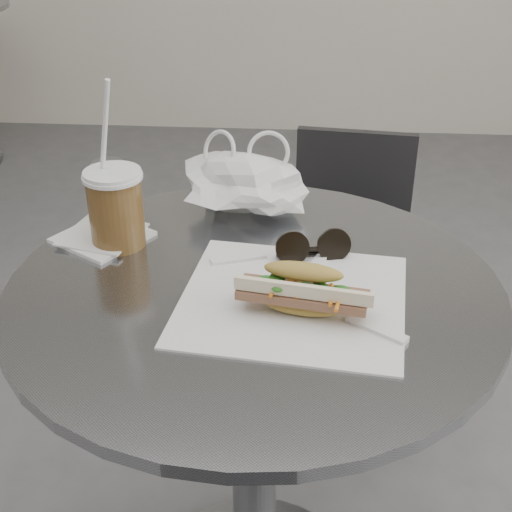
# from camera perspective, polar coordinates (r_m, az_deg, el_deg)

# --- Properties ---
(cafe_table) EXTENTS (0.76, 0.76, 0.74)m
(cafe_table) POSITION_cam_1_polar(r_m,az_deg,el_deg) (1.25, -0.14, -13.01)
(cafe_table) COLOR slate
(cafe_table) RESTS_ON ground
(chair_far) EXTENTS (0.38, 0.40, 0.72)m
(chair_far) POSITION_cam_1_polar(r_m,az_deg,el_deg) (1.85, 7.01, -3.14)
(chair_far) COLOR #303032
(chair_far) RESTS_ON ground
(sandwich_paper) EXTENTS (0.36, 0.34, 0.00)m
(sandwich_paper) POSITION_cam_1_polar(r_m,az_deg,el_deg) (1.05, 2.95, -3.49)
(sandwich_paper) COLOR white
(sandwich_paper) RESTS_ON cafe_table
(banh_mi) EXTENTS (0.24, 0.13, 0.08)m
(banh_mi) POSITION_cam_1_polar(r_m,az_deg,el_deg) (1.00, 3.76, -2.74)
(banh_mi) COLOR #A7893F
(banh_mi) RESTS_ON sandwich_paper
(iced_coffee) EXTENTS (0.10, 0.10, 0.28)m
(iced_coffee) POSITION_cam_1_polar(r_m,az_deg,el_deg) (1.19, -11.17, 3.87)
(iced_coffee) COLOR brown
(iced_coffee) RESTS_ON cafe_table
(sunglasses) EXTENTS (0.12, 0.05, 0.06)m
(sunglasses) POSITION_cam_1_polar(r_m,az_deg,el_deg) (1.15, 4.57, 0.60)
(sunglasses) COLOR black
(sunglasses) RESTS_ON cafe_table
(plastic_bag) EXTENTS (0.26, 0.23, 0.11)m
(plastic_bag) POSITION_cam_1_polar(r_m,az_deg,el_deg) (1.29, -1.03, 5.67)
(plastic_bag) COLOR white
(plastic_bag) RESTS_ON cafe_table
(napkin_stack) EXTENTS (0.18, 0.18, 0.01)m
(napkin_stack) POSITION_cam_1_polar(r_m,az_deg,el_deg) (1.24, -12.18, 1.57)
(napkin_stack) COLOR white
(napkin_stack) RESTS_ON cafe_table
(drink_can) EXTENTS (0.06, 0.06, 0.11)m
(drink_can) POSITION_cam_1_polar(r_m,az_deg,el_deg) (1.28, -11.58, 5.06)
(drink_can) COLOR #5E9859
(drink_can) RESTS_ON cafe_table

